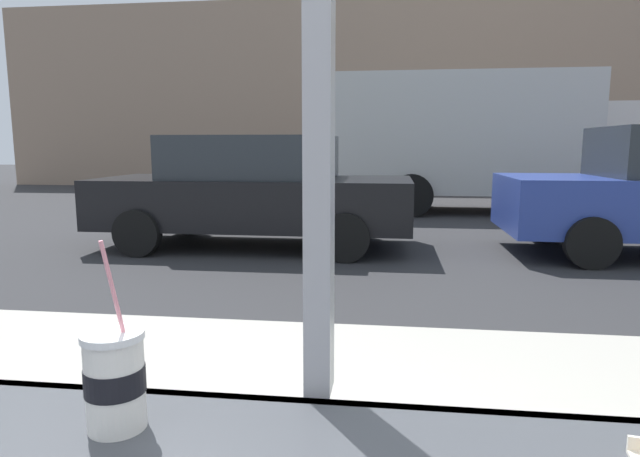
% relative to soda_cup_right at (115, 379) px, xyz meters
% --- Properties ---
extents(ground_plane, '(60.00, 60.00, 0.00)m').
position_rel_soda_cup_right_xyz_m(ground_plane, '(0.32, 8.11, -1.10)').
color(ground_plane, '#2D2D30').
extents(sidewalk_strip, '(16.00, 2.80, 0.16)m').
position_rel_soda_cup_right_xyz_m(sidewalk_strip, '(0.32, 1.71, -1.02)').
color(sidewalk_strip, '#B2ADA3').
rests_on(sidewalk_strip, ground).
extents(building_facade_far, '(28.00, 1.20, 6.44)m').
position_rel_soda_cup_right_xyz_m(building_facade_far, '(0.32, 18.83, 2.12)').
color(building_facade_far, gray).
rests_on(building_facade_far, ground).
extents(soda_cup_right, '(0.10, 0.10, 0.32)m').
position_rel_soda_cup_right_xyz_m(soda_cup_right, '(0.00, 0.00, 0.00)').
color(soda_cup_right, silver).
rests_on(soda_cup_right, window_counter).
extents(parked_car_black, '(4.52, 2.02, 1.62)m').
position_rel_soda_cup_right_xyz_m(parked_car_black, '(-1.52, 6.92, -0.27)').
color(parked_car_black, black).
rests_on(parked_car_black, ground).
extents(box_truck, '(7.18, 2.44, 2.99)m').
position_rel_soda_cup_right_xyz_m(box_truck, '(2.64, 11.71, 0.53)').
color(box_truck, beige).
rests_on(box_truck, ground).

